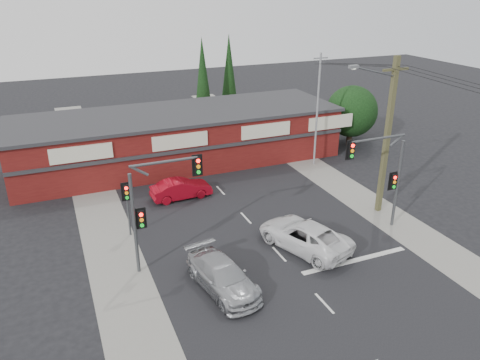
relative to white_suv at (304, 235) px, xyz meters
name	(u,v)px	position (x,y,z in m)	size (l,w,h in m)	color
ground	(285,260)	(-1.62, -0.78, -0.78)	(120.00, 120.00, 0.00)	black
road_strip	(248,220)	(-1.62, 4.22, -0.78)	(14.00, 70.00, 0.01)	black
verge_left	(111,247)	(-10.12, 4.22, -0.77)	(3.00, 70.00, 0.02)	gray
verge_right	(359,198)	(6.88, 4.22, -0.77)	(3.00, 70.00, 0.02)	gray
stop_line	(355,260)	(1.88, -2.28, -0.77)	(6.50, 0.35, 0.01)	silver
white_suv	(304,235)	(0.00, 0.00, 0.00)	(2.59, 5.62, 1.56)	white
silver_suv	(223,276)	(-5.61, -1.87, -0.05)	(2.04, 5.02, 1.46)	#A6A8AC
red_sedan	(181,189)	(-4.56, 9.07, -0.09)	(1.47, 4.21, 1.39)	maroon
lane_dashes	(261,235)	(-1.62, 2.20, -0.77)	(0.12, 43.55, 0.01)	silver
shop_building	(179,137)	(-2.61, 16.21, 1.35)	(27.30, 8.40, 4.22)	#541210
tree_cluster	(350,113)	(13.08, 14.66, 2.12)	(5.90, 5.10, 5.50)	#2D2116
conifer_near	(203,77)	(1.88, 23.22, 4.70)	(1.80, 1.80, 9.25)	#2D2116
conifer_far	(229,71)	(5.38, 25.22, 4.70)	(1.80, 1.80, 9.25)	#2D2116
traffic_mast_left	(154,200)	(-8.04, 1.23, 3.15)	(3.77, 0.27, 5.97)	#47494C
traffic_mast_right	(384,168)	(5.25, 0.23, 3.16)	(3.96, 0.27, 5.97)	#47494C
pedestal_signal	(127,198)	(-8.82, 5.23, 1.62)	(0.55, 0.27, 3.38)	#47494C
utility_pole	(386,132)	(6.75, 2.21, 4.61)	(4.38, 0.59, 10.00)	brown
steel_pole	(317,108)	(7.38, 11.22, 3.92)	(1.20, 0.16, 9.00)	gray
power_lines	(470,91)	(6.86, -3.25, 8.26)	(2.01, 29.00, 1.22)	black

